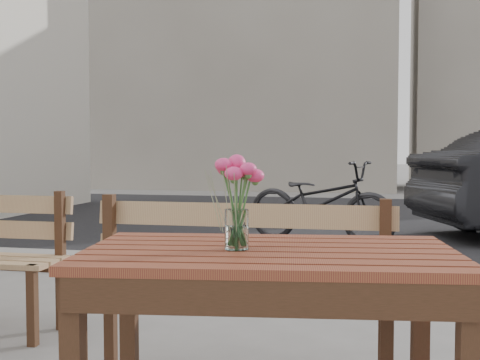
# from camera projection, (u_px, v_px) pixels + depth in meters

# --- Properties ---
(street) EXTENTS (30.00, 8.12, 0.12)m
(street) POSITION_uv_depth(u_px,v_px,m) (335.00, 237.00, 6.94)
(street) COLOR black
(street) RESTS_ON ground
(backdrop_buildings) EXTENTS (15.50, 4.00, 8.00)m
(backdrop_buildings) POSITION_uv_depth(u_px,v_px,m) (363.00, 52.00, 15.83)
(backdrop_buildings) COLOR gray
(backdrop_buildings) RESTS_ON ground
(main_table) EXTENTS (1.27, 0.84, 0.73)m
(main_table) POSITION_uv_depth(u_px,v_px,m) (269.00, 286.00, 1.94)
(main_table) COLOR maroon
(main_table) RESTS_ON ground
(main_bench) EXTENTS (1.39, 0.42, 0.86)m
(main_bench) POSITION_uv_depth(u_px,v_px,m) (237.00, 270.00, 2.64)
(main_bench) COLOR #A37A54
(main_bench) RESTS_ON ground
(main_vase) EXTENTS (0.17, 0.17, 0.30)m
(main_vase) POSITION_uv_depth(u_px,v_px,m) (237.00, 191.00, 1.92)
(main_vase) COLOR white
(main_vase) RESTS_ON main_table
(bicycle) EXTENTS (1.86, 1.16, 0.92)m
(bicycle) POSITION_uv_depth(u_px,v_px,m) (320.00, 202.00, 6.67)
(bicycle) COLOR black
(bicycle) RESTS_ON ground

